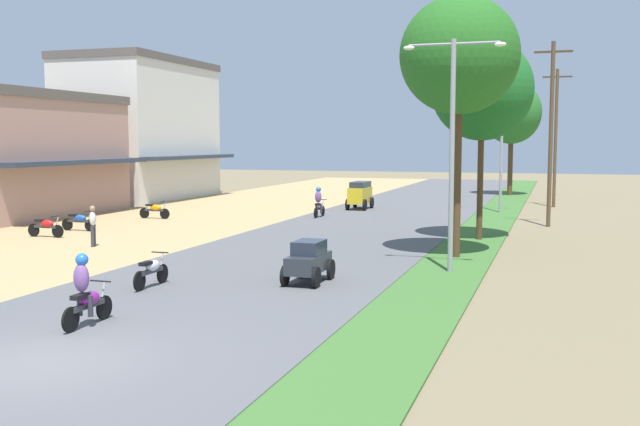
% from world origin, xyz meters
% --- Properties ---
extents(ground_plane, '(180.00, 180.00, 0.00)m').
position_xyz_m(ground_plane, '(0.00, 0.00, 0.00)').
color(ground_plane, '#7A6B4C').
extents(road_strip, '(9.00, 140.00, 0.08)m').
position_xyz_m(road_strip, '(0.00, 0.00, 0.04)').
color(road_strip, '#565659').
rests_on(road_strip, ground).
extents(median_strip, '(2.40, 140.00, 0.06)m').
position_xyz_m(median_strip, '(5.70, 0.00, 0.03)').
color(median_strip, '#3D6B2D').
rests_on(median_strip, ground).
extents(shophouse_mid, '(8.81, 11.71, 6.90)m').
position_xyz_m(shophouse_mid, '(-19.98, 22.90, 3.46)').
color(shophouse_mid, tan).
rests_on(shophouse_mid, ground).
extents(shophouse_far, '(8.25, 12.09, 10.10)m').
position_xyz_m(shophouse_far, '(-19.98, 36.15, 5.05)').
color(shophouse_far, silver).
rests_on(shophouse_far, ground).
extents(parked_motorbike_second, '(1.80, 0.54, 0.94)m').
position_xyz_m(parked_motorbike_second, '(-12.01, 15.35, 0.55)').
color(parked_motorbike_second, black).
rests_on(parked_motorbike_second, dirt_shoulder).
extents(parked_motorbike_third, '(1.80, 0.54, 0.94)m').
position_xyz_m(parked_motorbike_third, '(-12.04, 17.71, 0.55)').
color(parked_motorbike_third, black).
rests_on(parked_motorbike_third, dirt_shoulder).
extents(parked_motorbike_fourth, '(1.80, 0.54, 0.94)m').
position_xyz_m(parked_motorbike_fourth, '(-11.55, 23.62, 0.55)').
color(parked_motorbike_fourth, black).
rests_on(parked_motorbike_fourth, dirt_shoulder).
extents(pedestrian_on_shoulder, '(0.34, 0.41, 1.62)m').
position_xyz_m(pedestrian_on_shoulder, '(-8.35, 13.52, 0.96)').
color(pedestrian_on_shoulder, '#33333D').
rests_on(pedestrian_on_shoulder, dirt_shoulder).
extents(median_tree_nearest, '(4.19, 4.19, 9.20)m').
position_xyz_m(median_tree_nearest, '(5.57, 15.33, 7.17)').
color(median_tree_nearest, '#4C351E').
rests_on(median_tree_nearest, median_strip).
extents(median_tree_second, '(4.21, 4.21, 8.41)m').
position_xyz_m(median_tree_second, '(5.87, 20.43, 6.33)').
color(median_tree_second, '#4C351E').
rests_on(median_tree_second, median_strip).
extents(median_tree_third, '(4.51, 4.51, 8.73)m').
position_xyz_m(median_tree_third, '(5.43, 47.57, 6.37)').
color(median_tree_third, '#4C351E').
rests_on(median_tree_third, median_strip).
extents(streetlamp_near, '(3.16, 0.20, 7.27)m').
position_xyz_m(streetlamp_near, '(5.80, 12.18, 4.28)').
color(streetlamp_near, gray).
rests_on(streetlamp_near, median_strip).
extents(streetlamp_mid, '(3.16, 0.20, 7.68)m').
position_xyz_m(streetlamp_mid, '(5.80, 33.02, 4.49)').
color(streetlamp_mid, gray).
rests_on(streetlamp_mid, median_strip).
extents(utility_pole_near, '(1.80, 0.20, 8.74)m').
position_xyz_m(utility_pole_near, '(8.75, 38.24, 4.56)').
color(utility_pole_near, brown).
rests_on(utility_pole_near, ground).
extents(utility_pole_far, '(1.80, 0.20, 8.99)m').
position_xyz_m(utility_pole_far, '(8.58, 26.71, 4.69)').
color(utility_pole_far, brown).
rests_on(utility_pole_far, ground).
extents(car_hatchback_charcoal, '(1.04, 2.00, 1.23)m').
position_xyz_m(car_hatchback_charcoal, '(2.14, 8.99, 0.75)').
color(car_hatchback_charcoal, '#282D33').
rests_on(car_hatchback_charcoal, road_strip).
extents(car_van_yellow, '(1.19, 2.41, 1.67)m').
position_xyz_m(car_van_yellow, '(-2.46, 32.24, 1.02)').
color(car_van_yellow, gold).
rests_on(car_van_yellow, road_strip).
extents(motorbike_foreground_rider, '(0.54, 1.80, 1.66)m').
position_xyz_m(motorbike_foreground_rider, '(-0.91, 2.60, 0.86)').
color(motorbike_foreground_rider, black).
rests_on(motorbike_foreground_rider, road_strip).
extents(motorbike_ahead_second, '(0.54, 1.80, 0.94)m').
position_xyz_m(motorbike_ahead_second, '(-1.87, 7.01, 0.57)').
color(motorbike_ahead_second, black).
rests_on(motorbike_ahead_second, road_strip).
extents(motorbike_ahead_third, '(0.54, 1.80, 1.66)m').
position_xyz_m(motorbike_ahead_third, '(-3.36, 26.91, 0.86)').
color(motorbike_ahead_third, black).
rests_on(motorbike_ahead_third, road_strip).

